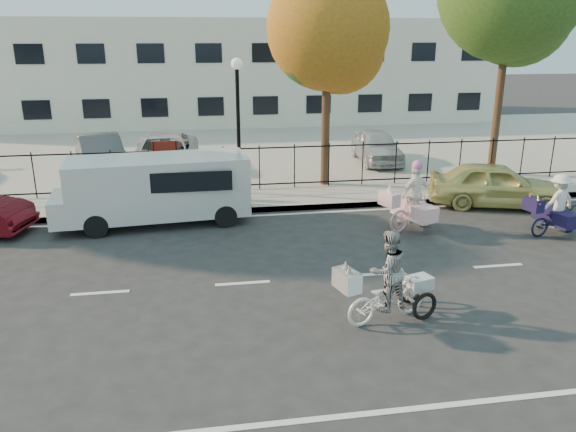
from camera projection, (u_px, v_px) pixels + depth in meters
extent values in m
plane|color=#333334|center=(243.00, 283.00, 12.23)|extent=(120.00, 120.00, 0.00)
cube|color=#A8A399|center=(228.00, 211.00, 16.95)|extent=(60.00, 0.10, 0.15)
cube|color=#A8A399|center=(226.00, 201.00, 17.93)|extent=(60.00, 2.20, 0.15)
cube|color=#A8A399|center=(215.00, 148.00, 26.28)|extent=(60.00, 15.60, 0.15)
cube|color=silver|center=(207.00, 71.00, 34.76)|extent=(34.00, 10.00, 6.00)
cylinder|color=black|center=(239.00, 133.00, 18.02)|extent=(0.12, 0.12, 4.00)
sphere|color=white|center=(237.00, 64.00, 17.35)|extent=(0.36, 0.36, 0.36)
cylinder|color=black|center=(155.00, 169.00, 17.95)|extent=(0.06, 0.06, 1.80)
cylinder|color=black|center=(177.00, 168.00, 18.06)|extent=(0.06, 0.06, 1.80)
cube|color=#59140F|center=(165.00, 150.00, 17.82)|extent=(0.85, 0.04, 0.60)
imported|color=white|center=(386.00, 298.00, 10.56)|extent=(1.82, 1.09, 0.90)
imported|color=white|center=(388.00, 271.00, 10.39)|extent=(0.91, 0.80, 1.58)
cube|color=white|center=(347.00, 280.00, 10.00)|extent=(0.45, 0.62, 0.36)
cone|color=white|center=(346.00, 265.00, 10.04)|extent=(0.14, 0.14, 0.18)
cone|color=white|center=(349.00, 270.00, 9.82)|extent=(0.14, 0.14, 0.18)
torus|color=black|center=(424.00, 306.00, 10.61)|extent=(0.56, 0.25, 0.56)
torus|color=black|center=(411.00, 290.00, 11.26)|extent=(0.56, 0.25, 0.56)
cube|color=white|center=(419.00, 283.00, 10.84)|extent=(0.58, 0.48, 0.25)
imported|color=beige|center=(414.00, 212.00, 15.44)|extent=(1.76, 1.07, 1.02)
imported|color=white|center=(415.00, 194.00, 15.28)|extent=(1.02, 0.71, 1.61)
cube|color=beige|center=(389.00, 199.00, 14.83)|extent=(0.49, 0.64, 0.37)
cone|color=white|center=(390.00, 187.00, 14.73)|extent=(0.12, 0.12, 0.33)
cube|color=beige|center=(414.00, 210.00, 15.42)|extent=(1.01, 1.44, 0.41)
sphere|color=pink|center=(417.00, 166.00, 15.03)|extent=(0.29, 0.29, 0.29)
imported|color=black|center=(556.00, 220.00, 15.08)|extent=(1.69, 0.87, 0.84)
imported|color=white|center=(558.00, 201.00, 14.92)|extent=(1.04, 0.73, 1.48)
cube|color=#171139|center=(533.00, 205.00, 14.64)|extent=(0.38, 0.56, 0.34)
cone|color=orange|center=(531.00, 196.00, 14.74)|extent=(0.11, 0.22, 0.30)
cone|color=orange|center=(538.00, 200.00, 14.42)|extent=(0.11, 0.22, 0.30)
cube|color=#171139|center=(556.00, 216.00, 15.05)|extent=(0.75, 1.30, 0.37)
cube|color=silver|center=(159.00, 186.00, 15.82)|extent=(5.06, 2.25, 1.64)
cube|color=silver|center=(62.00, 206.00, 15.55)|extent=(0.61, 1.81, 0.73)
cylinder|color=black|center=(94.00, 224.00, 15.04)|extent=(0.66, 0.29, 0.64)
cylinder|color=black|center=(103.00, 207.00, 16.54)|extent=(0.66, 0.29, 0.64)
cylinder|color=black|center=(223.00, 218.00, 15.57)|extent=(0.66, 0.29, 0.64)
cylinder|color=black|center=(221.00, 202.00, 17.07)|extent=(0.66, 0.29, 0.64)
imported|color=#C5BF6B|center=(496.00, 185.00, 17.51)|extent=(4.38, 2.76, 1.39)
imported|color=silver|center=(165.00, 154.00, 21.03)|extent=(2.55, 5.24, 1.44)
imported|color=#464A4D|center=(101.00, 154.00, 21.22)|extent=(2.61, 4.51, 1.41)
imported|color=#B3B7BB|center=(377.00, 146.00, 22.90)|extent=(1.79, 3.95, 1.32)
cylinder|color=#442D1D|center=(326.00, 121.00, 19.08)|extent=(0.28, 0.28, 4.68)
sphere|color=#9F6219|center=(328.00, 28.00, 18.15)|extent=(4.01, 4.01, 4.01)
sphere|color=#9F6219|center=(340.00, 50.00, 18.62)|extent=(2.94, 2.94, 2.94)
cylinder|color=#442D1D|center=(499.00, 99.00, 20.33)|extent=(0.28, 0.28, 5.85)
sphere|color=#385B1E|center=(519.00, 14.00, 19.69)|extent=(3.68, 3.68, 3.68)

